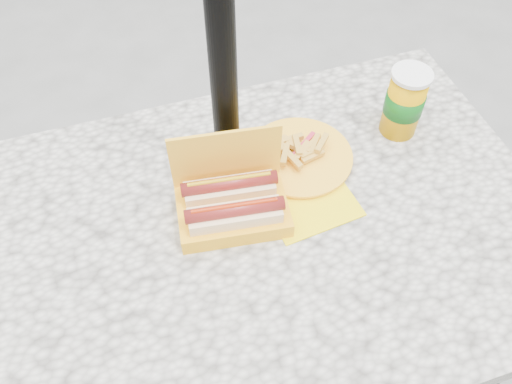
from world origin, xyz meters
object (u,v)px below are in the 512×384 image
object	(u,v)px
hotdog_box	(232,203)
fries_plate	(299,158)
umbrella_pole	(221,29)
soda_cup	(404,102)

from	to	relation	value
hotdog_box	fries_plate	bearing A→B (deg)	34.68
umbrella_pole	soda_cup	size ratio (longest dim) A/B	13.66
umbrella_pole	hotdog_box	bearing A→B (deg)	-102.98
hotdog_box	soda_cup	world-z (taller)	hotdog_box
umbrella_pole	hotdog_box	world-z (taller)	umbrella_pole
hotdog_box	soda_cup	size ratio (longest dim) A/B	1.43
umbrella_pole	fries_plate	distance (m)	0.37
soda_cup	fries_plate	bearing A→B (deg)	-174.51
umbrella_pole	fries_plate	world-z (taller)	umbrella_pole
umbrella_pole	hotdog_box	xyz separation A→B (m)	(-0.03, -0.12, -0.31)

